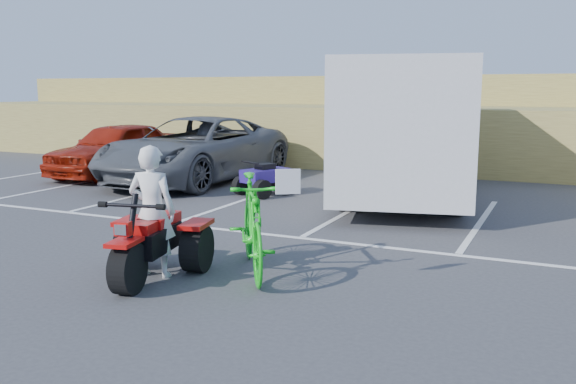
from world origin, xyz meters
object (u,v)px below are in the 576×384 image
at_px(cargo_trailer, 404,126).
at_px(quad_atv_blue, 265,195).
at_px(red_car, 117,149).
at_px(grey_pickup, 196,149).
at_px(rider, 152,212).
at_px(quad_atv_green, 372,188).
at_px(red_trike_atv, 150,279).
at_px(green_dirt_bike, 252,225).

relative_size(cargo_trailer, quad_atv_blue, 5.48).
height_order(red_car, cargo_trailer, cargo_trailer).
xyz_separation_m(grey_pickup, red_car, (-2.82, 0.00, -0.10)).
bearing_deg(cargo_trailer, rider, -114.89).
height_order(red_car, quad_atv_green, red_car).
height_order(red_trike_atv, green_dirt_bike, green_dirt_bike).
xyz_separation_m(grey_pickup, quad_atv_blue, (2.81, -1.21, -0.91)).
bearing_deg(quad_atv_blue, red_trike_atv, -54.21).
xyz_separation_m(red_car, quad_atv_green, (7.71, 0.97, -0.81)).
xyz_separation_m(red_trike_atv, quad_atv_blue, (-1.63, 6.74, 0.00)).
bearing_deg(rider, red_trike_atv, 90.00).
bearing_deg(green_dirt_bike, cargo_trailer, 53.04).
relative_size(grey_pickup, red_car, 1.38).
bearing_deg(quad_atv_green, red_car, 172.99).
xyz_separation_m(cargo_trailer, quad_atv_blue, (-3.22, -0.87, -1.73)).
bearing_deg(quad_atv_blue, red_car, -169.99).
relative_size(rider, quad_atv_blue, 1.38).
bearing_deg(red_car, rider, -46.40).
bearing_deg(rider, red_car, -59.27).
bearing_deg(cargo_trailer, grey_pickup, 164.04).
xyz_separation_m(rider, quad_atv_blue, (-1.60, 6.60, -0.92)).
height_order(green_dirt_bike, grey_pickup, grey_pickup).
height_order(red_trike_atv, cargo_trailer, cargo_trailer).
xyz_separation_m(rider, cargo_trailer, (1.61, 7.46, 0.81)).
xyz_separation_m(green_dirt_bike, quad_atv_blue, (-2.78, 5.88, -0.70)).
xyz_separation_m(rider, quad_atv_green, (0.47, 8.78, -0.92)).
height_order(red_trike_atv, quad_atv_blue, red_trike_atv).
relative_size(green_dirt_bike, red_car, 0.49).
relative_size(cargo_trailer, quad_atv_green, 5.64).
bearing_deg(quad_atv_blue, quad_atv_green, 68.67).
xyz_separation_m(green_dirt_bike, grey_pickup, (-5.59, 7.10, 0.21)).
bearing_deg(red_car, grey_pickup, 0.75).
relative_size(quad_atv_blue, quad_atv_green, 1.03).
relative_size(grey_pickup, quad_atv_blue, 4.91).
bearing_deg(quad_atv_blue, grey_pickup, 178.86).
distance_m(green_dirt_bike, quad_atv_green, 8.13).
bearing_deg(grey_pickup, quad_atv_green, 12.87).
xyz_separation_m(rider, red_car, (-7.23, 7.81, -0.11)).
distance_m(red_trike_atv, green_dirt_bike, 1.59).
bearing_deg(quad_atv_green, cargo_trailer, -63.36).
bearing_deg(red_car, red_trike_atv, -46.81).
bearing_deg(red_car, cargo_trailer, -1.44).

